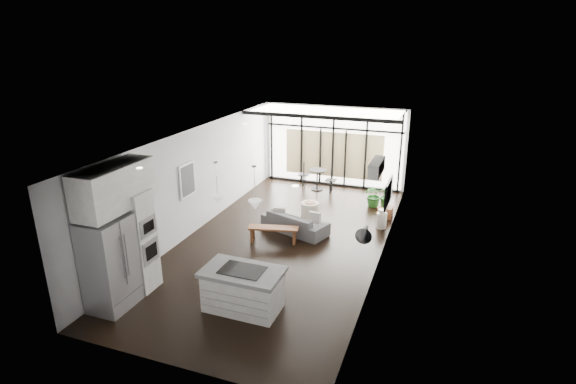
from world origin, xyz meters
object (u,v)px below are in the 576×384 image
Objects in this scene: milk_can at (382,219)px; tv at (389,193)px; fridge at (110,264)px; pouf at (310,210)px; console_bench at (273,234)px; island at (243,290)px; sofa at (295,219)px.

milk_can is 0.50× the size of tv.
fridge reaches higher than tv.
pouf is 0.49× the size of tv.
fridge is at bearing -130.26° from console_bench.
island is 4.74m from tv.
milk_can is at bearing 52.12° from fridge.
console_bench is (1.88, 3.76, -0.72)m from fridge.
island is at bearing 112.58° from sofa.
sofa is (-0.25, 3.79, -0.06)m from island.
tv reaches higher than sofa.
sofa is at bearing 55.58° from console_bench.
fridge is at bearing 83.26° from sofa.
fridge is 1.69× the size of tv.
island is at bearing -111.79° from milk_can.
sofa is 3.49× the size of pouf.
sofa is 0.88m from console_bench.
fridge is at bearing -132.96° from tv.
fridge is at bearing -161.58° from island.
sofa is (2.19, 4.57, -0.56)m from fridge.
tv is at bearing 47.04° from fridge.
sofa is at bearing -154.43° from milk_can.
sofa reaches higher than milk_can.
island is at bearing -117.39° from tv.
tv is at bearing -73.28° from milk_can.
sofa is 1.18m from pouf.
island is 1.40× the size of tv.
sofa is at bearing 64.44° from fridge.
fridge is (-2.44, -0.78, 0.51)m from island.
island is at bearing 17.79° from fridge.
tv is (0.21, -0.70, 1.02)m from milk_can.
island is 3.80m from sofa.
milk_can is (2.18, 1.04, -0.09)m from sofa.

